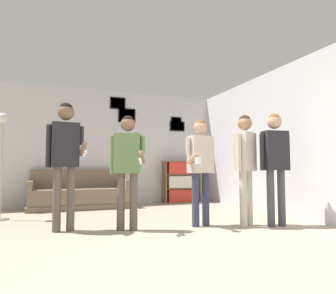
{
  "coord_description": "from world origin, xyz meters",
  "views": [
    {
      "loc": [
        -1.37,
        -2.29,
        0.87
      ],
      "look_at": [
        0.42,
        2.4,
        1.21
      ],
      "focal_mm": 32.0,
      "sensor_mm": 36.0,
      "label": 1
    }
  ],
  "objects_px": {
    "bookshelf": "(182,182)",
    "person_spectator_near_bookshelf": "(245,157)",
    "person_spectator_far_right": "(275,156)",
    "couch": "(80,195)",
    "floor_lamp": "(2,153)",
    "person_player_foreground_left": "(65,150)",
    "person_watcher_holding_cup": "(200,161)",
    "person_player_foreground_center": "(128,160)"
  },
  "relations": [
    {
      "from": "bookshelf",
      "to": "person_spectator_near_bookshelf",
      "type": "distance_m",
      "value": 3.18
    },
    {
      "from": "person_spectator_far_right",
      "to": "couch",
      "type": "bearing_deg",
      "value": 129.81
    },
    {
      "from": "person_spectator_far_right",
      "to": "person_spectator_near_bookshelf",
      "type": "bearing_deg",
      "value": 159.22
    },
    {
      "from": "bookshelf",
      "to": "floor_lamp",
      "type": "xyz_separation_m",
      "value": [
        -3.82,
        -1.22,
        0.6
      ]
    },
    {
      "from": "floor_lamp",
      "to": "person_player_foreground_left",
      "type": "bearing_deg",
      "value": -53.79
    },
    {
      "from": "person_player_foreground_left",
      "to": "person_spectator_near_bookshelf",
      "type": "relative_size",
      "value": 1.07
    },
    {
      "from": "bookshelf",
      "to": "person_spectator_far_right",
      "type": "height_order",
      "value": "person_spectator_far_right"
    },
    {
      "from": "person_spectator_near_bookshelf",
      "to": "person_spectator_far_right",
      "type": "height_order",
      "value": "person_spectator_far_right"
    },
    {
      "from": "floor_lamp",
      "to": "person_watcher_holding_cup",
      "type": "distance_m",
      "value": 3.32
    },
    {
      "from": "bookshelf",
      "to": "person_watcher_holding_cup",
      "type": "height_order",
      "value": "person_watcher_holding_cup"
    },
    {
      "from": "person_spectator_near_bookshelf",
      "to": "bookshelf",
      "type": "bearing_deg",
      "value": 84.28
    },
    {
      "from": "person_watcher_holding_cup",
      "to": "bookshelf",
      "type": "bearing_deg",
      "value": 71.9
    },
    {
      "from": "couch",
      "to": "floor_lamp",
      "type": "bearing_deg",
      "value": -143.02
    },
    {
      "from": "person_spectator_near_bookshelf",
      "to": "person_spectator_far_right",
      "type": "xyz_separation_m",
      "value": [
        0.42,
        -0.16,
        0.02
      ]
    },
    {
      "from": "floor_lamp",
      "to": "person_spectator_far_right",
      "type": "height_order",
      "value": "floor_lamp"
    },
    {
      "from": "person_player_foreground_center",
      "to": "person_spectator_near_bookshelf",
      "type": "relative_size",
      "value": 0.96
    },
    {
      "from": "person_player_foreground_left",
      "to": "person_watcher_holding_cup",
      "type": "height_order",
      "value": "person_player_foreground_left"
    },
    {
      "from": "person_watcher_holding_cup",
      "to": "person_spectator_far_right",
      "type": "distance_m",
      "value": 1.12
    },
    {
      "from": "floor_lamp",
      "to": "person_watcher_holding_cup",
      "type": "bearing_deg",
      "value": -29.87
    },
    {
      "from": "person_spectator_far_right",
      "to": "person_player_foreground_center",
      "type": "bearing_deg",
      "value": 166.89
    },
    {
      "from": "couch",
      "to": "person_spectator_near_bookshelf",
      "type": "relative_size",
      "value": 1.24
    },
    {
      "from": "bookshelf",
      "to": "floor_lamp",
      "type": "height_order",
      "value": "floor_lamp"
    },
    {
      "from": "floor_lamp",
      "to": "person_watcher_holding_cup",
      "type": "xyz_separation_m",
      "value": [
        2.88,
        -1.65,
        -0.14
      ]
    },
    {
      "from": "person_player_foreground_left",
      "to": "person_watcher_holding_cup",
      "type": "relative_size",
      "value": 1.11
    },
    {
      "from": "bookshelf",
      "to": "person_player_foreground_center",
      "type": "bearing_deg",
      "value": -126.14
    },
    {
      "from": "couch",
      "to": "person_spectator_far_right",
      "type": "xyz_separation_m",
      "value": [
        2.57,
        -3.08,
        0.75
      ]
    },
    {
      "from": "person_player_foreground_left",
      "to": "person_player_foreground_center",
      "type": "relative_size",
      "value": 1.11
    },
    {
      "from": "floor_lamp",
      "to": "couch",
      "type": "bearing_deg",
      "value": 36.98
    },
    {
      "from": "bookshelf",
      "to": "person_player_foreground_center",
      "type": "distance_m",
      "value": 3.48
    },
    {
      "from": "person_spectator_near_bookshelf",
      "to": "person_player_foreground_center",
      "type": "bearing_deg",
      "value": 168.84
    },
    {
      "from": "bookshelf",
      "to": "floor_lamp",
      "type": "distance_m",
      "value": 4.05
    },
    {
      "from": "couch",
      "to": "person_player_foreground_left",
      "type": "height_order",
      "value": "person_player_foreground_left"
    },
    {
      "from": "person_player_foreground_left",
      "to": "person_spectator_near_bookshelf",
      "type": "bearing_deg",
      "value": -13.0
    },
    {
      "from": "person_player_foreground_center",
      "to": "person_spectator_near_bookshelf",
      "type": "distance_m",
      "value": 1.75
    },
    {
      "from": "person_player_foreground_center",
      "to": "bookshelf",
      "type": "bearing_deg",
      "value": 53.86
    },
    {
      "from": "floor_lamp",
      "to": "person_spectator_far_right",
      "type": "distance_m",
      "value": 4.43
    },
    {
      "from": "person_spectator_near_bookshelf",
      "to": "person_spectator_far_right",
      "type": "relative_size",
      "value": 0.99
    },
    {
      "from": "person_spectator_near_bookshelf",
      "to": "person_watcher_holding_cup",
      "type": "bearing_deg",
      "value": 158.47
    },
    {
      "from": "person_spectator_far_right",
      "to": "bookshelf",
      "type": "bearing_deg",
      "value": 91.83
    },
    {
      "from": "floor_lamp",
      "to": "person_spectator_near_bookshelf",
      "type": "xyz_separation_m",
      "value": [
        3.51,
        -1.9,
        -0.09
      ]
    },
    {
      "from": "bookshelf",
      "to": "person_player_foreground_left",
      "type": "height_order",
      "value": "person_player_foreground_left"
    },
    {
      "from": "person_watcher_holding_cup",
      "to": "person_spectator_near_bookshelf",
      "type": "relative_size",
      "value": 0.96
    }
  ]
}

